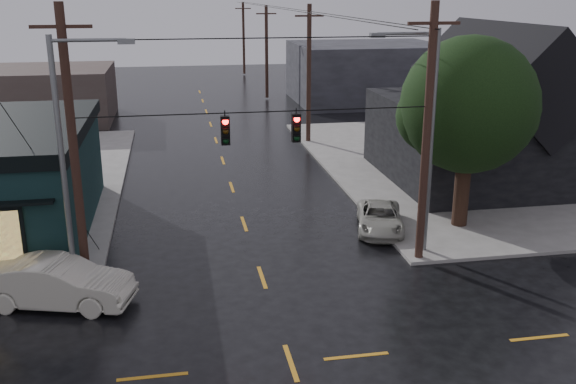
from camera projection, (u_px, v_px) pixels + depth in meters
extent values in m
plane|color=black|center=(291.00, 363.00, 18.89)|extent=(160.00, 160.00, 0.00)
cube|color=gray|center=(540.00, 161.00, 41.06)|extent=(28.00, 28.00, 0.15)
cube|color=black|center=(494.00, 138.00, 36.69)|extent=(12.00, 11.00, 4.50)
cylinder|color=black|center=(462.00, 181.00, 29.04)|extent=(0.70, 0.70, 4.21)
sphere|color=black|center=(469.00, 105.00, 28.00)|extent=(6.03, 6.03, 6.03)
cylinder|color=black|center=(258.00, 112.00, 23.10)|extent=(13.00, 0.04, 0.04)
cube|color=#3F312E|center=(38.00, 95.00, 53.37)|extent=(12.00, 10.00, 4.40)
cube|color=#26262B|center=(367.00, 73.00, 63.02)|extent=(14.00, 12.00, 5.60)
imported|color=beige|center=(58.00, 283.00, 22.09)|extent=(5.43, 3.13, 1.69)
imported|color=#A8A79B|center=(380.00, 218.00, 29.16)|extent=(3.03, 4.67, 1.20)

